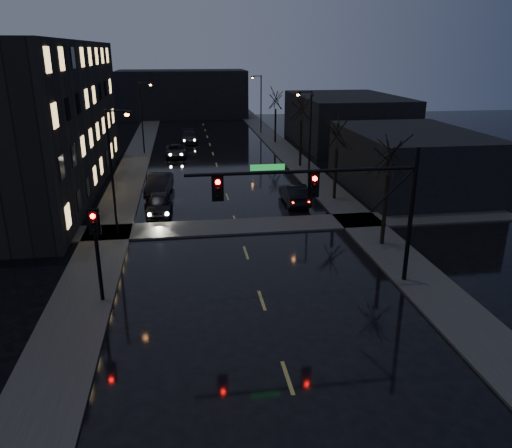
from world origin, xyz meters
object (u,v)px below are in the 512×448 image
object	(u,v)px
lead_car	(294,194)
oncoming_car_a	(159,203)
oncoming_car_b	(159,184)
oncoming_car_d	(189,137)
oncoming_car_c	(176,151)

from	to	relation	value
lead_car	oncoming_car_a	bearing A→B (deg)	5.97
oncoming_car_b	oncoming_car_d	xyz separation A→B (m)	(2.92, 24.04, -0.06)
oncoming_car_b	oncoming_car_d	size ratio (longest dim) A/B	0.96
oncoming_car_d	lead_car	world-z (taller)	lead_car
oncoming_car_b	lead_car	world-z (taller)	oncoming_car_b
oncoming_car_a	oncoming_car_b	distance (m)	5.31
oncoming_car_c	lead_car	xyz separation A→B (m)	(9.19, -19.59, 0.10)
oncoming_car_c	oncoming_car_d	bearing A→B (deg)	79.51
oncoming_car_d	lead_car	bearing A→B (deg)	-75.93
oncoming_car_a	oncoming_car_d	world-z (taller)	oncoming_car_a
oncoming_car_a	oncoming_car_b	world-z (taller)	oncoming_car_b
oncoming_car_c	oncoming_car_a	bearing A→B (deg)	-92.94
oncoming_car_a	oncoming_car_d	size ratio (longest dim) A/B	0.86
oncoming_car_a	oncoming_car_d	xyz separation A→B (m)	(2.74, 29.35, -0.01)
oncoming_car_a	lead_car	bearing A→B (deg)	7.27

